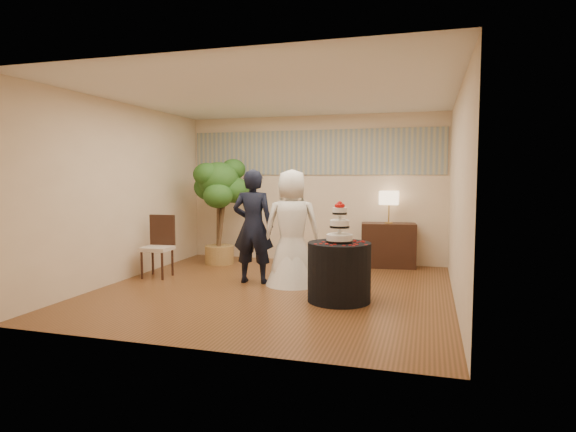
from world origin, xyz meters
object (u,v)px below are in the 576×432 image
(wedding_cake, at_px, (340,222))
(console, at_px, (388,245))
(groom, at_px, (253,226))
(ficus_tree, at_px, (219,210))
(side_chair, at_px, (157,247))
(table_lamp, at_px, (389,207))
(bride, at_px, (292,227))
(cake_table, at_px, (339,272))

(wedding_cake, distance_m, console, 2.72)
(groom, height_order, ficus_tree, ficus_tree)
(ficus_tree, bearing_deg, side_chair, -108.69)
(table_lamp, bearing_deg, bride, -125.06)
(wedding_cake, height_order, ficus_tree, ficus_tree)
(bride, bearing_deg, table_lamp, -140.38)
(groom, relative_size, table_lamp, 3.03)
(bride, bearing_deg, console, -140.38)
(cake_table, relative_size, table_lamp, 1.44)
(table_lamp, relative_size, ficus_tree, 0.29)
(side_chair, bearing_deg, groom, -1.16)
(side_chair, bearing_deg, console, 25.16)
(console, bearing_deg, table_lamp, 0.00)
(ficus_tree, relative_size, side_chair, 1.99)
(bride, bearing_deg, ficus_tree, -50.97)
(side_chair, bearing_deg, cake_table, -15.38)
(bride, bearing_deg, side_chair, -12.56)
(groom, bearing_deg, side_chair, -2.50)
(table_lamp, bearing_deg, groom, -135.39)
(table_lamp, bearing_deg, console, 0.00)
(console, distance_m, side_chair, 4.05)
(side_chair, bearing_deg, ficus_tree, 67.70)
(cake_table, bearing_deg, wedding_cake, 90.00)
(groom, height_order, cake_table, groom)
(groom, xyz_separation_m, console, (1.91, 1.88, -0.48))
(bride, distance_m, side_chair, 2.29)
(cake_table, bearing_deg, side_chair, 168.23)
(console, xyz_separation_m, table_lamp, (0.00, 0.00, 0.69))
(table_lamp, height_order, ficus_tree, ficus_tree)
(bride, xyz_separation_m, table_lamp, (1.29, 1.84, 0.21))
(groom, bearing_deg, wedding_cake, 149.02)
(console, relative_size, ficus_tree, 0.48)
(ficus_tree, distance_m, side_chair, 1.55)
(cake_table, bearing_deg, bride, 138.68)
(cake_table, height_order, table_lamp, table_lamp)
(groom, distance_m, side_chair, 1.69)
(wedding_cake, height_order, console, wedding_cake)
(groom, relative_size, side_chair, 1.74)
(groom, distance_m, bride, 0.61)
(wedding_cake, xyz_separation_m, ficus_tree, (-2.65, 2.04, -0.05))
(groom, distance_m, console, 2.72)
(cake_table, xyz_separation_m, wedding_cake, (0.00, 0.00, 0.66))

